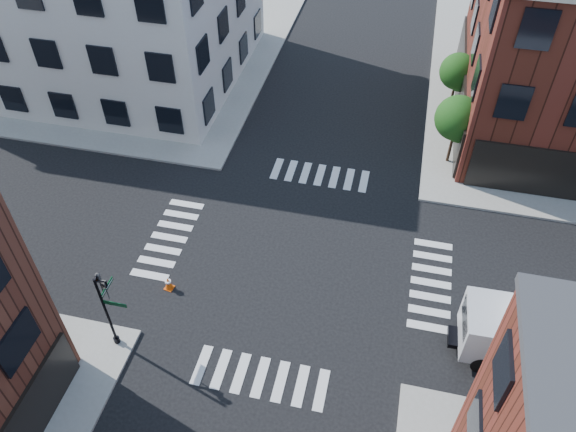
{
  "coord_description": "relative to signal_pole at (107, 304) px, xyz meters",
  "views": [
    {
      "loc": [
        3.99,
        -18.95,
        22.12
      ],
      "look_at": [
        -0.52,
        0.59,
        2.5
      ],
      "focal_mm": 35.0,
      "sensor_mm": 36.0,
      "label": 1
    }
  ],
  "objects": [
    {
      "name": "tree_far",
      "position": [
        14.28,
        22.65,
        0.02
      ],
      "size": [
        2.43,
        2.43,
        4.07
      ],
      "color": "black",
      "rests_on": "ground"
    },
    {
      "name": "traffic_cone",
      "position": [
        1.02,
        3.42,
        -2.48
      ],
      "size": [
        0.5,
        0.5,
        0.79
      ],
      "rotation": [
        0.0,
        0.0,
        -0.17
      ],
      "color": "#E6510A",
      "rests_on": "ground"
    },
    {
      "name": "box_truck",
      "position": [
        19.32,
        3.41,
        -0.84
      ],
      "size": [
        8.65,
        2.83,
        3.88
      ],
      "rotation": [
        0.0,
        0.0,
        0.03
      ],
      "color": "white",
      "rests_on": "ground"
    },
    {
      "name": "ground",
      "position": [
        6.72,
        6.68,
        -2.86
      ],
      "size": [
        120.0,
        120.0,
        0.0
      ],
      "primitive_type": "plane",
      "color": "black",
      "rests_on": "ground"
    },
    {
      "name": "sidewalk_nw",
      "position": [
        -14.28,
        27.68,
        -2.78
      ],
      "size": [
        30.0,
        30.0,
        0.15
      ],
      "primitive_type": "cube",
      "color": "gray",
      "rests_on": "ground"
    },
    {
      "name": "signal_pole",
      "position": [
        0.0,
        0.0,
        0.0
      ],
      "size": [
        1.29,
        1.24,
        4.6
      ],
      "color": "black",
      "rests_on": "ground"
    },
    {
      "name": "tree_near",
      "position": [
        14.28,
        16.65,
        0.3
      ],
      "size": [
        2.69,
        2.69,
        4.49
      ],
      "color": "black",
      "rests_on": "ground"
    }
  ]
}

